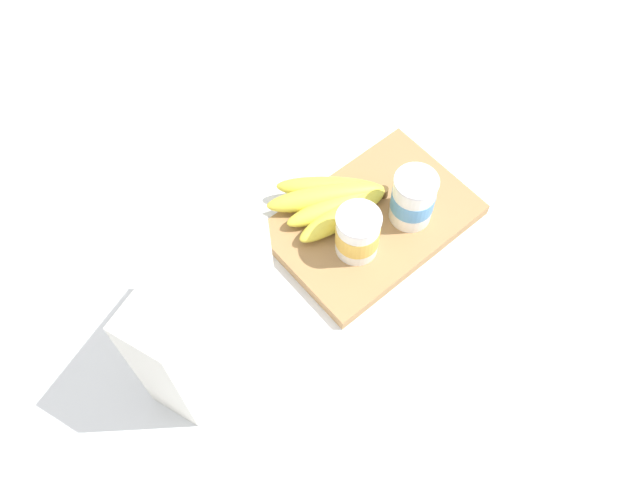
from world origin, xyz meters
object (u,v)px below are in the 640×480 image
(cutting_board, at_px, (373,221))
(yogurt_cup_back, at_px, (358,233))
(cereal_box, at_px, (206,315))
(yogurt_cup_front, at_px, (413,199))
(banana_bunch, at_px, (333,201))

(cutting_board, distance_m, yogurt_cup_back, 0.08)
(cereal_box, distance_m, yogurt_cup_back, 0.26)
(yogurt_cup_front, bearing_deg, cutting_board, -36.42)
(yogurt_cup_back, bearing_deg, banana_bunch, -105.25)
(cereal_box, bearing_deg, cutting_board, 162.81)
(cutting_board, distance_m, cereal_box, 0.33)
(yogurt_cup_back, bearing_deg, cutting_board, -157.39)
(cereal_box, distance_m, yogurt_cup_front, 0.36)
(cutting_board, relative_size, banana_bunch, 1.69)
(cutting_board, xyz_separation_m, yogurt_cup_back, (0.06, 0.02, 0.05))
(banana_bunch, bearing_deg, cutting_board, 122.60)
(yogurt_cup_back, bearing_deg, cereal_box, -2.30)
(cutting_board, height_order, cereal_box, cereal_box)
(cutting_board, height_order, banana_bunch, banana_bunch)
(cutting_board, relative_size, yogurt_cup_back, 3.66)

